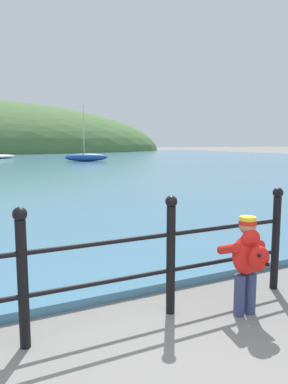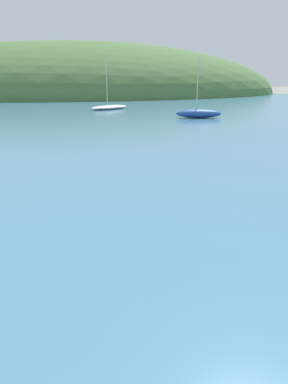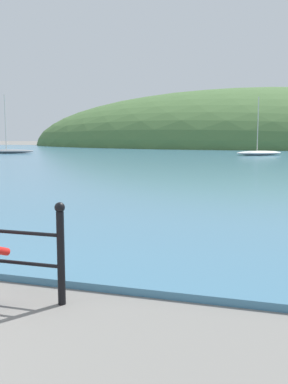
# 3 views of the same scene
# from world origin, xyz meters

# --- Properties ---
(water) EXTENTS (80.00, 60.00, 0.10)m
(water) POSITION_xyz_m (0.00, 32.00, 0.05)
(water) COLOR teal
(water) RESTS_ON ground
(far_hillside) EXTENTS (71.31, 39.22, 17.42)m
(far_hillside) POSITION_xyz_m (0.00, 67.90, 0.00)
(far_hillside) COLOR #476B38
(far_hillside) RESTS_ON ground
(boat_far_right) EXTENTS (4.35, 3.48, 5.02)m
(boat_far_right) POSITION_xyz_m (2.62, 37.46, 0.32)
(boat_far_right) COLOR silver
(boat_far_right) RESTS_ON water
(boat_white_sailboat) EXTENTS (4.78, 3.17, 5.52)m
(boat_white_sailboat) POSITION_xyz_m (-20.52, 34.29, 0.32)
(boat_white_sailboat) COLOR gray
(boat_white_sailboat) RESTS_ON water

